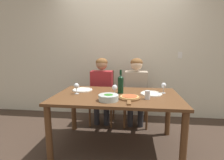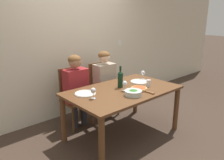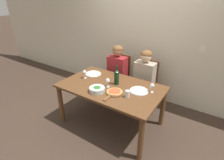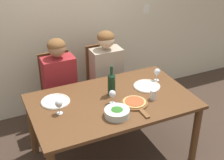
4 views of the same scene
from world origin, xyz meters
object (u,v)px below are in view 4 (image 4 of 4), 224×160
(dinner_plate_left, at_px, (55,101))
(water_tumbler, at_px, (153,95))
(wine_glass_right, at_px, (157,72))
(chair_left, at_px, (59,90))
(pizza_on_board, at_px, (135,103))
(wine_glass_left, at_px, (59,104))
(wine_glass_centre, at_px, (112,94))
(chair_right, at_px, (103,80))
(person_man, at_px, (107,68))
(broccoli_bowl, at_px, (117,113))
(dinner_plate_right, at_px, (147,86))
(wine_bottle, at_px, (112,83))
(person_woman, at_px, (60,78))

(dinner_plate_left, xyz_separation_m, water_tumbler, (0.93, -0.36, 0.04))
(water_tumbler, bearing_deg, wine_glass_right, 53.14)
(chair_left, xyz_separation_m, pizza_on_board, (0.52, -1.02, 0.26))
(wine_glass_left, bearing_deg, wine_glass_right, 8.44)
(wine_glass_centre, bearing_deg, chair_left, 109.33)
(wine_glass_centre, bearing_deg, chair_right, 72.26)
(person_man, bearing_deg, water_tumbler, -81.97)
(wine_glass_centre, bearing_deg, dinner_plate_left, 152.98)
(broccoli_bowl, relative_size, wine_glass_left, 1.61)
(chair_left, bearing_deg, pizza_on_board, -63.20)
(broccoli_bowl, relative_size, pizza_on_board, 0.59)
(dinner_plate_right, relative_size, pizza_on_board, 0.71)
(chair_left, height_order, person_man, person_man)
(broccoli_bowl, distance_m, wine_glass_right, 0.84)
(dinner_plate_left, xyz_separation_m, wine_glass_right, (1.18, -0.04, 0.10))
(chair_right, distance_m, dinner_plate_right, 0.83)
(pizza_on_board, distance_m, wine_glass_centre, 0.24)
(person_man, relative_size, dinner_plate_left, 4.10)
(wine_bottle, xyz_separation_m, wine_glass_right, (0.60, 0.06, -0.03))
(chair_left, distance_m, wine_bottle, 0.92)
(chair_right, bearing_deg, water_tumbler, -82.89)
(wine_glass_left, distance_m, wine_glass_right, 1.21)
(wine_glass_centre, relative_size, water_tumbler, 1.41)
(wine_bottle, distance_m, broccoli_bowl, 0.41)
(wine_glass_right, xyz_separation_m, wine_glass_centre, (-0.66, -0.23, 0.00))
(wine_glass_centre, bearing_deg, water_tumbler, -13.65)
(water_tumbler, bearing_deg, person_man, 98.03)
(person_woman, bearing_deg, wine_glass_left, -106.20)
(chair_right, bearing_deg, wine_glass_centre, -107.74)
(wine_glass_left, bearing_deg, chair_left, 75.93)
(person_man, distance_m, dinner_plate_left, 0.96)
(person_man, xyz_separation_m, wine_glass_centre, (-0.29, -0.79, 0.13))
(broccoli_bowl, relative_size, wine_glass_right, 1.61)
(broccoli_bowl, xyz_separation_m, wine_glass_centre, (0.05, 0.22, 0.07))
(broccoli_bowl, relative_size, dinner_plate_right, 0.82)
(wine_bottle, xyz_separation_m, dinner_plate_left, (-0.58, 0.10, -0.12))
(person_man, distance_m, wine_glass_centre, 0.85)
(broccoli_bowl, bearing_deg, wine_bottle, 72.79)
(chair_right, distance_m, person_woman, 0.66)
(dinner_plate_right, height_order, wine_glass_centre, wine_glass_centre)
(wine_glass_centre, distance_m, water_tumbler, 0.43)
(person_man, height_order, broccoli_bowl, person_man)
(dinner_plate_left, relative_size, wine_glass_right, 1.95)
(wine_glass_right, bearing_deg, chair_right, 118.58)
(dinner_plate_left, distance_m, water_tumbler, 1.00)
(person_man, relative_size, wine_glass_left, 8.01)
(dinner_plate_right, height_order, wine_glass_left, wine_glass_left)
(wine_glass_left, distance_m, wine_glass_centre, 0.54)
(person_man, height_order, dinner_plate_left, person_man)
(chair_right, xyz_separation_m, wine_glass_left, (-0.82, -0.86, 0.35))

